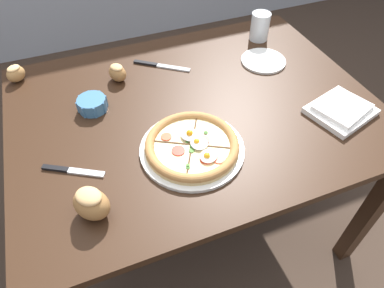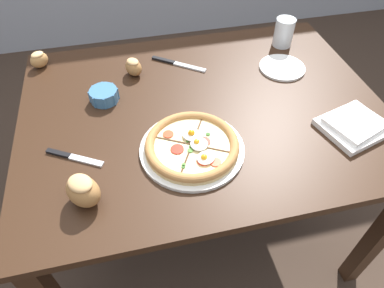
% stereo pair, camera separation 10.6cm
% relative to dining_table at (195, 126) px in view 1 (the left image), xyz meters
% --- Properties ---
extents(ground_plane, '(12.00, 12.00, 0.00)m').
position_rel_dining_table_xyz_m(ground_plane, '(0.00, 0.00, -0.67)').
color(ground_plane, '#3D2D23').
extents(dining_table, '(1.29, 0.98, 0.77)m').
position_rel_dining_table_xyz_m(dining_table, '(0.00, 0.00, 0.00)').
color(dining_table, '#331E11').
rests_on(dining_table, ground_plane).
extents(pizza, '(0.33, 0.33, 0.05)m').
position_rel_dining_table_xyz_m(pizza, '(-0.09, -0.20, 0.12)').
color(pizza, white).
rests_on(pizza, dining_table).
extents(ramekin_bowl, '(0.11, 0.11, 0.05)m').
position_rel_dining_table_xyz_m(ramekin_bowl, '(-0.34, 0.12, 0.12)').
color(ramekin_bowl, teal).
rests_on(ramekin_bowl, dining_table).
extents(napkin_folded, '(0.25, 0.23, 0.04)m').
position_rel_dining_table_xyz_m(napkin_folded, '(0.46, -0.22, 0.12)').
color(napkin_folded, white).
rests_on(napkin_folded, dining_table).
extents(bread_piece_near, '(0.09, 0.09, 0.07)m').
position_rel_dining_table_xyz_m(bread_piece_near, '(-0.58, 0.39, 0.13)').
color(bread_piece_near, '#B27F47').
rests_on(bread_piece_near, dining_table).
extents(bread_piece_mid, '(0.13, 0.13, 0.09)m').
position_rel_dining_table_xyz_m(bread_piece_mid, '(-0.42, -0.31, 0.15)').
color(bread_piece_mid, '#A3703D').
rests_on(bread_piece_mid, dining_table).
extents(bread_piece_far, '(0.09, 0.09, 0.07)m').
position_rel_dining_table_xyz_m(bread_piece_far, '(-0.22, 0.25, 0.13)').
color(bread_piece_far, '#A3703D').
rests_on(bread_piece_far, dining_table).
extents(knife_main, '(0.20, 0.16, 0.01)m').
position_rel_dining_table_xyz_m(knife_main, '(-0.04, 0.28, 0.10)').
color(knife_main, silver).
rests_on(knife_main, dining_table).
extents(knife_spare, '(0.18, 0.11, 0.01)m').
position_rel_dining_table_xyz_m(knife_spare, '(-0.45, -0.15, 0.10)').
color(knife_spare, silver).
rests_on(knife_spare, dining_table).
extents(water_glass, '(0.08, 0.08, 0.12)m').
position_rel_dining_table_xyz_m(water_glass, '(0.44, 0.33, 0.15)').
color(water_glass, white).
rests_on(water_glass, dining_table).
extents(side_saucer, '(0.18, 0.18, 0.01)m').
position_rel_dining_table_xyz_m(side_saucer, '(0.37, 0.16, 0.10)').
color(side_saucer, white).
rests_on(side_saucer, dining_table).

